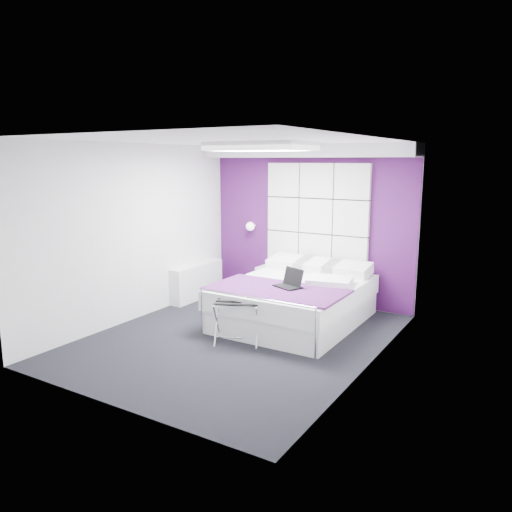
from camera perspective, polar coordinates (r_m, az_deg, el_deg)
The scene contains 15 objects.
floor at distance 6.81m, azimuth -2.11°, elevation -9.37°, with size 4.40×4.40×0.00m, color black.
ceiling at distance 6.39m, azimuth -2.28°, elevation 13.07°, with size 4.40×4.40×0.00m, color white.
wall_back at distance 8.38m, azimuth 6.12°, elevation 3.59°, with size 3.60×3.60×0.00m, color silver.
wall_left at distance 7.60m, azimuth -13.62°, elevation 2.60°, with size 4.40×4.40×0.00m, color silver.
wall_right at distance 5.70m, azimuth 13.12°, elevation -0.09°, with size 4.40×4.40×0.00m, color silver.
accent_wall at distance 8.37m, azimuth 6.09°, elevation 3.58°, with size 3.58×0.02×2.58m, color #43114A.
soffit at distance 8.08m, azimuth 5.53°, elevation 11.86°, with size 3.58×0.50×0.20m, color white.
headboard at distance 8.28m, azimuth 6.87°, elevation 2.58°, with size 1.80×0.08×2.30m, color silver, non-canonical shape.
skylight at distance 6.90m, azimuth 0.54°, elevation 12.50°, with size 1.36×0.86×0.12m, color white, non-canonical shape.
wall_lamp at distance 8.76m, azimuth -0.52°, elevation 3.44°, with size 0.15×0.15×0.15m, color white.
radiator at distance 8.68m, azimuth -6.76°, elevation -2.89°, with size 0.22×1.20×0.60m, color white.
bed at distance 7.38m, azimuth 4.49°, elevation -5.04°, with size 1.86×2.25×0.78m.
nightstand at distance 8.65m, azimuth 1.60°, elevation -1.43°, with size 0.42×0.32×0.05m, color white.
luggage_rack at distance 6.58m, azimuth -2.14°, elevation -7.53°, with size 0.56×0.42×0.56m.
laptop at distance 6.91m, azimuth 3.85°, elevation -3.01°, with size 0.37×0.26×0.26m.
Camera 1 is at (3.51, -5.33, 2.36)m, focal length 35.00 mm.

